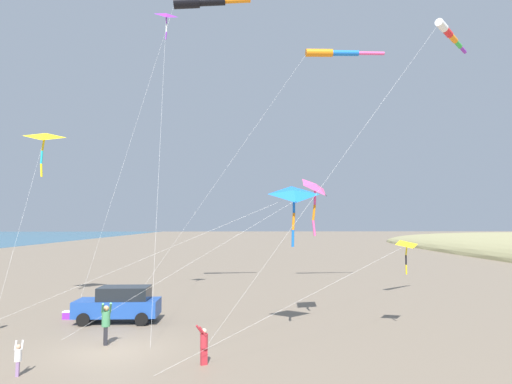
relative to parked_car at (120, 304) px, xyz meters
The scene contains 14 objects.
ground_plane 5.50m from the parked_car, 101.71° to the left, with size 600.00×600.00×0.00m, color #756654.
parked_car is the anchor object (origin of this frame).
cooler_box 3.19m from the parked_car, 18.15° to the right, with size 0.62×0.42×0.42m.
person_adult_flyer 4.56m from the parked_car, 96.93° to the left, with size 0.54×0.63×1.82m.
person_child_grey_jacket 8.96m from the parked_car, 123.35° to the left, with size 0.51×0.47×1.45m.
person_bystander_far 8.48m from the parked_car, 81.08° to the left, with size 0.32×0.39×1.16m.
kite_delta_purple_drifting 13.60m from the parked_car, 42.25° to the right, with size 2.17×8.48×11.53m.
kite_windsock_small_distant 23.89m from the parked_car, 146.42° to the right, with size 18.14×5.67×18.64m.
kite_windsock_rainbow_low_near 23.32m from the parked_car, behind, with size 15.16×6.83×16.21m.
kite_delta_teal_far_right 15.07m from the parked_car, 169.74° to the left, with size 11.87×6.54×4.40m.
kite_delta_checkered_midright 10.98m from the parked_car, 158.85° to the left, with size 16.32×1.34×7.04m.
kite_delta_long_streamer_left 17.93m from the parked_car, 114.08° to the right, with size 1.55×9.34×18.86m.
kite_windsock_magenta_far_left 21.80m from the parked_car, 116.12° to the right, with size 10.03×6.13×21.70m.
kite_delta_striped_overhead 12.05m from the parked_car, behind, with size 12.95×3.74×7.60m.
Camera 1 is at (-4.90, 19.10, 5.15)m, focal length 31.53 mm.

